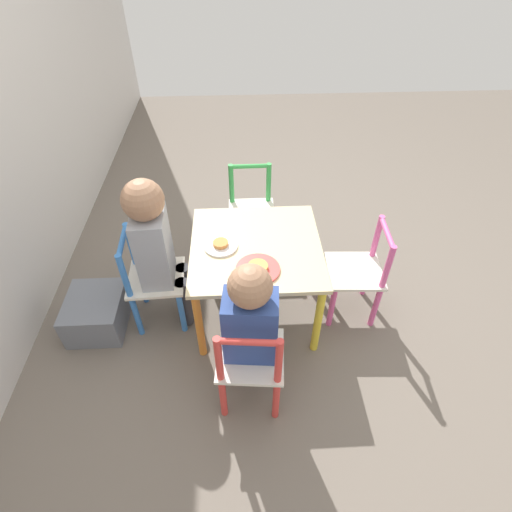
% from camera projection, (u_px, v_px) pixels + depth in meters
% --- Properties ---
extents(ground_plane, '(6.00, 6.00, 0.00)m').
position_uv_depth(ground_plane, '(256.00, 308.00, 2.11)').
color(ground_plane, '#6B6056').
extents(kids_table, '(0.59, 0.59, 0.43)m').
position_uv_depth(kids_table, '(256.00, 255.00, 1.85)').
color(kids_table, beige).
rests_on(kids_table, ground_plane).
extents(chair_red, '(0.28, 0.28, 0.52)m').
position_uv_depth(chair_red, '(250.00, 363.00, 1.57)').
color(chair_red, silver).
rests_on(chair_red, ground_plane).
extents(chair_blue, '(0.27, 0.27, 0.52)m').
position_uv_depth(chair_blue, '(152.00, 281.00, 1.90)').
color(chair_blue, silver).
rests_on(chair_blue, ground_plane).
extents(chair_green, '(0.26, 0.26, 0.52)m').
position_uv_depth(chair_green, '(251.00, 212.00, 2.30)').
color(chair_green, silver).
rests_on(chair_green, ground_plane).
extents(chair_pink, '(0.27, 0.27, 0.52)m').
position_uv_depth(chair_pink, '(359.00, 273.00, 1.93)').
color(chair_pink, silver).
rests_on(chair_pink, ground_plane).
extents(child_left, '(0.22, 0.21, 0.72)m').
position_uv_depth(child_left, '(251.00, 322.00, 1.49)').
color(child_left, '#4C608E').
rests_on(child_left, ground_plane).
extents(child_back, '(0.21, 0.22, 0.80)m').
position_uv_depth(child_back, '(156.00, 243.00, 1.75)').
color(child_back, '#38383D').
rests_on(child_back, ground_plane).
extents(plate_left, '(0.19, 0.19, 0.03)m').
position_uv_depth(plate_left, '(258.00, 268.00, 1.69)').
color(plate_left, '#E54C47').
rests_on(plate_left, kids_table).
extents(plate_back, '(0.15, 0.15, 0.03)m').
position_uv_depth(plate_back, '(221.00, 245.00, 1.80)').
color(plate_back, white).
rests_on(plate_back, kids_table).
extents(storage_bin, '(0.30, 0.27, 0.18)m').
position_uv_depth(storage_bin, '(97.00, 313.00, 1.96)').
color(storage_bin, slate).
rests_on(storage_bin, ground_plane).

